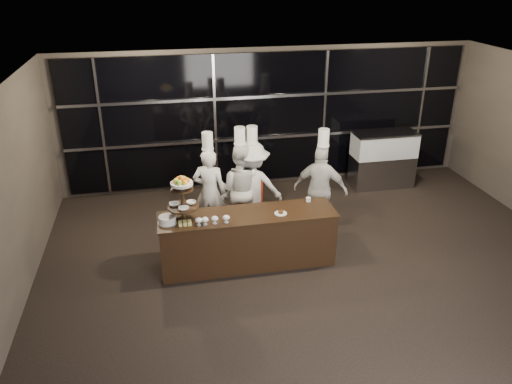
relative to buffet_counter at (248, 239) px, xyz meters
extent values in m
plane|color=black|center=(1.10, -1.73, -0.47)|extent=(10.00, 10.00, 0.00)
plane|color=black|center=(1.10, -1.73, 2.53)|extent=(10.00, 10.00, 0.00)
plane|color=#473F38|center=(1.10, 3.27, 1.03)|extent=(9.00, 0.00, 9.00)
cube|color=black|center=(1.10, 3.21, 1.03)|extent=(8.60, 0.04, 2.80)
cube|color=#A5A5AA|center=(1.10, 3.16, 0.63)|extent=(8.60, 0.06, 0.06)
cube|color=#A5A5AA|center=(1.10, 3.16, 1.53)|extent=(8.60, 0.06, 0.06)
cube|color=#A5A5AA|center=(-2.40, 3.18, 1.03)|extent=(0.05, 0.05, 2.80)
cube|color=#A5A5AA|center=(-0.10, 3.18, 1.03)|extent=(0.05, 0.05, 2.80)
cube|color=#A5A5AA|center=(2.30, 3.18, 1.03)|extent=(0.05, 0.05, 2.80)
cube|color=#A5A5AA|center=(4.60, 3.18, 1.03)|extent=(0.05, 0.05, 2.80)
cube|color=black|center=(0.00, 0.00, -0.02)|extent=(2.80, 0.70, 0.90)
cube|color=black|center=(0.00, 0.00, 0.44)|extent=(2.84, 0.74, 0.03)
cylinder|color=black|center=(-1.00, 0.00, 0.47)|extent=(0.24, 0.24, 0.03)
cylinder|color=black|center=(-1.00, 0.00, 0.80)|extent=(0.06, 0.06, 0.70)
cylinder|color=black|center=(-1.00, 0.00, 0.67)|extent=(0.48, 0.48, 0.02)
cylinder|color=black|center=(-1.00, 0.00, 0.97)|extent=(0.34, 0.34, 0.02)
cylinder|color=white|center=(-1.00, 0.00, 1.02)|extent=(0.10, 0.10, 0.06)
cylinder|color=white|center=(-1.00, 0.00, 1.07)|extent=(0.34, 0.34, 0.04)
sphere|color=orange|center=(-0.92, 0.00, 1.11)|extent=(0.09, 0.09, 0.09)
sphere|color=#66C432|center=(-0.96, 0.07, 1.11)|extent=(0.09, 0.09, 0.09)
sphere|color=orange|center=(-1.04, 0.07, 1.11)|extent=(0.09, 0.09, 0.09)
sphere|color=yellow|center=(-1.08, 0.00, 1.11)|extent=(0.09, 0.09, 0.09)
sphere|color=#89BB30|center=(-1.04, -0.07, 1.11)|extent=(0.09, 0.09, 0.09)
sphere|color=orange|center=(-0.96, -0.07, 1.11)|extent=(0.09, 0.09, 0.09)
sphere|color=orange|center=(-1.00, 0.00, 1.15)|extent=(0.09, 0.09, 0.09)
imported|color=white|center=(-1.13, 0.06, 0.71)|extent=(0.16, 0.16, 0.04)
imported|color=white|center=(-0.87, 0.06, 0.71)|extent=(0.15, 0.15, 0.05)
imported|color=white|center=(-1.00, -0.12, 0.71)|extent=(0.16, 0.16, 0.04)
cylinder|color=silver|center=(-0.79, -0.22, 0.46)|extent=(0.07, 0.07, 0.01)
cylinder|color=silver|center=(-0.79, -0.22, 0.49)|extent=(0.02, 0.02, 0.05)
ellipsoid|color=silver|center=(-0.79, -0.22, 0.54)|extent=(0.11, 0.11, 0.08)
ellipsoid|color=#10D452|center=(-0.79, -0.22, 0.54)|extent=(0.08, 0.08, 0.05)
cylinder|color=silver|center=(-0.70, -0.22, 0.46)|extent=(0.07, 0.07, 0.01)
cylinder|color=silver|center=(-0.70, -0.22, 0.49)|extent=(0.02, 0.02, 0.05)
ellipsoid|color=silver|center=(-0.70, -0.22, 0.54)|extent=(0.11, 0.11, 0.08)
ellipsoid|color=red|center=(-0.70, -0.22, 0.54)|extent=(0.08, 0.08, 0.05)
cylinder|color=silver|center=(-0.55, -0.22, 0.46)|extent=(0.07, 0.07, 0.01)
cylinder|color=silver|center=(-0.55, -0.22, 0.49)|extent=(0.02, 0.02, 0.05)
ellipsoid|color=silver|center=(-0.55, -0.22, 0.54)|extent=(0.11, 0.11, 0.08)
ellipsoid|color=beige|center=(-0.55, -0.22, 0.54)|extent=(0.08, 0.08, 0.05)
cylinder|color=silver|center=(-0.37, -0.22, 0.46)|extent=(0.07, 0.07, 0.01)
cylinder|color=silver|center=(-0.37, -0.22, 0.49)|extent=(0.02, 0.02, 0.05)
ellipsoid|color=silver|center=(-0.37, -0.22, 0.54)|extent=(0.11, 0.11, 0.08)
ellipsoid|color=#521B10|center=(-0.37, -0.22, 0.54)|extent=(0.08, 0.08, 0.05)
cylinder|color=white|center=(-1.26, -0.05, 0.46)|extent=(0.30, 0.30, 0.01)
cylinder|color=white|center=(-1.26, -0.05, 0.51)|extent=(0.26, 0.26, 0.10)
cube|color=#EADC72|center=(-1.07, -0.20, 0.48)|extent=(0.05, 0.06, 0.05)
cube|color=#EADC72|center=(-1.00, -0.20, 0.48)|extent=(0.05, 0.06, 0.05)
cube|color=#EADC72|center=(-0.93, -0.20, 0.48)|extent=(0.05, 0.06, 0.05)
cube|color=#EADC72|center=(-1.07, -0.13, 0.48)|extent=(0.05, 0.06, 0.05)
cube|color=#EADC72|center=(-1.00, -0.13, 0.48)|extent=(0.05, 0.06, 0.05)
cube|color=#EADC72|center=(-0.93, -0.13, 0.48)|extent=(0.05, 0.06, 0.05)
cylinder|color=white|center=(0.52, -0.10, 0.46)|extent=(0.20, 0.20, 0.01)
cylinder|color=#4C2814|center=(0.52, -0.10, 0.49)|extent=(0.08, 0.08, 0.04)
cylinder|color=white|center=(1.08, 0.25, 0.49)|extent=(0.08, 0.08, 0.07)
cube|color=#A5A5AA|center=(3.50, 2.57, -0.12)|extent=(1.36, 0.58, 0.70)
cube|color=silver|center=(3.50, 2.57, 0.48)|extent=(1.36, 0.58, 0.50)
cube|color=#FFC67F|center=(3.50, 2.57, 0.48)|extent=(1.26, 0.48, 0.40)
cube|color=#A5A5AA|center=(3.50, 2.57, 0.75)|extent=(1.38, 0.60, 0.04)
imported|color=white|center=(-0.47, 1.17, 0.35)|extent=(0.69, 0.56, 1.63)
cylinder|color=white|center=(-0.47, 1.17, 1.32)|extent=(0.19, 0.19, 0.30)
cylinder|color=white|center=(-0.47, 1.17, 1.17)|extent=(0.21, 0.21, 0.03)
imported|color=silver|center=(0.08, 1.14, 0.38)|extent=(1.02, 0.94, 1.70)
cylinder|color=white|center=(0.08, 1.14, 1.38)|extent=(0.19, 0.19, 0.30)
cylinder|color=white|center=(0.08, 1.14, 1.24)|extent=(0.21, 0.21, 0.03)
imported|color=silver|center=(0.31, 1.17, 0.38)|extent=(1.18, 0.80, 1.69)
cylinder|color=white|center=(0.31, 1.17, 1.38)|extent=(0.19, 0.19, 0.30)
cylinder|color=white|center=(0.31, 1.17, 1.23)|extent=(0.21, 0.21, 0.03)
cube|color=#9A1C0B|center=(0.31, 1.05, 0.38)|extent=(0.34, 0.03, 0.63)
imported|color=silver|center=(1.49, 0.83, 0.37)|extent=(1.05, 0.83, 1.67)
cylinder|color=white|center=(1.49, 0.83, 1.36)|extent=(0.19, 0.19, 0.30)
cylinder|color=white|center=(1.49, 0.83, 1.21)|extent=(0.21, 0.21, 0.03)
camera|label=1|loc=(-1.26, -6.93, 4.07)|focal=35.00mm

